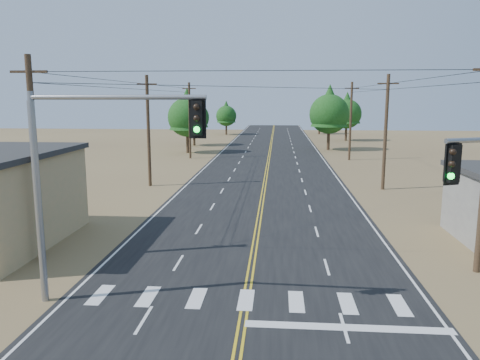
# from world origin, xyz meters

# --- Properties ---
(road) EXTENTS (15.00, 200.00, 0.02)m
(road) POSITION_xyz_m (0.00, 30.00, 0.01)
(road) COLOR black
(road) RESTS_ON ground
(utility_pole_left_near) EXTENTS (1.80, 0.30, 10.00)m
(utility_pole_left_near) POSITION_xyz_m (-10.50, 12.00, 5.12)
(utility_pole_left_near) COLOR #4C3826
(utility_pole_left_near) RESTS_ON ground
(utility_pole_left_mid) EXTENTS (1.80, 0.30, 10.00)m
(utility_pole_left_mid) POSITION_xyz_m (-10.50, 32.00, 5.12)
(utility_pole_left_mid) COLOR #4C3826
(utility_pole_left_mid) RESTS_ON ground
(utility_pole_left_far) EXTENTS (1.80, 0.30, 10.00)m
(utility_pole_left_far) POSITION_xyz_m (-10.50, 52.00, 5.12)
(utility_pole_left_far) COLOR #4C3826
(utility_pole_left_far) RESTS_ON ground
(utility_pole_right_mid) EXTENTS (1.80, 0.30, 10.00)m
(utility_pole_right_mid) POSITION_xyz_m (10.50, 32.00, 5.12)
(utility_pole_right_mid) COLOR #4C3826
(utility_pole_right_mid) RESTS_ON ground
(utility_pole_right_far) EXTENTS (1.80, 0.30, 10.00)m
(utility_pole_right_far) POSITION_xyz_m (10.50, 52.00, 5.12)
(utility_pole_right_far) COLOR #4C3826
(utility_pole_right_far) RESTS_ON ground
(signal_mast_left) EXTENTS (6.77, 0.69, 8.24)m
(signal_mast_left) POSITION_xyz_m (-6.07, 7.26, 5.57)
(signal_mast_left) COLOR gray
(signal_mast_left) RESTS_ON ground
(tree_left_near) EXTENTS (5.68, 5.68, 9.47)m
(tree_left_near) POSITION_xyz_m (-12.02, 58.23, 5.79)
(tree_left_near) COLOR #3F2D1E
(tree_left_near) RESTS_ON ground
(tree_left_mid) EXTENTS (5.16, 5.16, 8.61)m
(tree_left_mid) POSITION_xyz_m (-12.98, 68.90, 5.27)
(tree_left_mid) COLOR #3F2D1E
(tree_left_mid) RESTS_ON ground
(tree_left_far) EXTENTS (4.47, 4.47, 7.45)m
(tree_left_far) POSITION_xyz_m (-10.18, 93.16, 4.56)
(tree_left_far) COLOR #3F2D1E
(tree_left_far) RESTS_ON ground
(tree_right_near) EXTENTS (6.06, 6.06, 10.09)m
(tree_right_near) POSITION_xyz_m (9.00, 63.75, 6.17)
(tree_right_near) COLOR #3F2D1E
(tree_right_near) RESTS_ON ground
(tree_right_mid) EXTENTS (5.49, 5.49, 9.15)m
(tree_right_mid) POSITION_xyz_m (14.00, 80.19, 5.60)
(tree_right_mid) COLOR #3F2D1E
(tree_right_mid) RESTS_ON ground
(tree_right_far) EXTENTS (4.50, 4.50, 7.49)m
(tree_right_far) POSITION_xyz_m (10.41, 96.58, 4.58)
(tree_right_far) COLOR #3F2D1E
(tree_right_far) RESTS_ON ground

